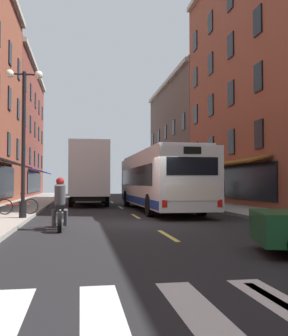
{
  "coord_description": "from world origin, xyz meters",
  "views": [
    {
      "loc": [
        -2.46,
        -14.31,
        1.48
      ],
      "look_at": [
        0.41,
        3.14,
        2.16
      ],
      "focal_mm": 41.8,
      "sensor_mm": 36.0,
      "label": 1
    }
  ],
  "objects_px": {
    "sedan_near": "(84,191)",
    "bicycle_near": "(18,206)",
    "box_truck": "(89,174)",
    "transit_bus": "(158,180)",
    "pedestrian_far": "(222,191)",
    "pedestrian_mid": "(179,190)",
    "street_lamp_twin": "(24,136)",
    "motorcycle_rider": "(60,207)"
  },
  "relations": [
    {
      "from": "sedan_near",
      "to": "bicycle_near",
      "type": "height_order",
      "value": "sedan_near"
    },
    {
      "from": "bicycle_near",
      "to": "street_lamp_twin",
      "type": "distance_m",
      "value": 3.36
    },
    {
      "from": "pedestrian_mid",
      "to": "pedestrian_far",
      "type": "bearing_deg",
      "value": -36.0
    },
    {
      "from": "box_truck",
      "to": "bicycle_near",
      "type": "height_order",
      "value": "box_truck"
    },
    {
      "from": "box_truck",
      "to": "sedan_near",
      "type": "height_order",
      "value": "box_truck"
    },
    {
      "from": "box_truck",
      "to": "motorcycle_rider",
      "type": "distance_m",
      "value": 13.62
    },
    {
      "from": "sedan_near",
      "to": "motorcycle_rider",
      "type": "relative_size",
      "value": 2.19
    },
    {
      "from": "pedestrian_mid",
      "to": "street_lamp_twin",
      "type": "bearing_deg",
      "value": -72.54
    },
    {
      "from": "sedan_near",
      "to": "street_lamp_twin",
      "type": "xyz_separation_m",
      "value": [
        -2.59,
        -22.19,
        2.62
      ]
    },
    {
      "from": "box_truck",
      "to": "bicycle_near",
      "type": "relative_size",
      "value": 4.45
    },
    {
      "from": "pedestrian_mid",
      "to": "street_lamp_twin",
      "type": "height_order",
      "value": "street_lamp_twin"
    },
    {
      "from": "bicycle_near",
      "to": "pedestrian_mid",
      "type": "xyz_separation_m",
      "value": [
        10.1,
        11.54,
        0.46
      ]
    },
    {
      "from": "motorcycle_rider",
      "to": "pedestrian_far",
      "type": "relative_size",
      "value": 1.18
    },
    {
      "from": "sedan_near",
      "to": "bicycle_near",
      "type": "bearing_deg",
      "value": -98.46
    },
    {
      "from": "box_truck",
      "to": "sedan_near",
      "type": "xyz_separation_m",
      "value": [
        -0.17,
        11.75,
        -1.38
      ]
    },
    {
      "from": "motorcycle_rider",
      "to": "pedestrian_far",
      "type": "bearing_deg",
      "value": 42.67
    },
    {
      "from": "box_truck",
      "to": "pedestrian_mid",
      "type": "distance_m",
      "value": 7.56
    },
    {
      "from": "pedestrian_mid",
      "to": "street_lamp_twin",
      "type": "xyz_separation_m",
      "value": [
        -9.65,
        -13.33,
        2.36
      ]
    },
    {
      "from": "box_truck",
      "to": "street_lamp_twin",
      "type": "relative_size",
      "value": 1.32
    },
    {
      "from": "sedan_near",
      "to": "pedestrian_far",
      "type": "height_order",
      "value": "pedestrian_far"
    },
    {
      "from": "pedestrian_far",
      "to": "transit_bus",
      "type": "bearing_deg",
      "value": -161.46
    },
    {
      "from": "pedestrian_mid",
      "to": "pedestrian_far",
      "type": "distance_m",
      "value": 8.83
    },
    {
      "from": "box_truck",
      "to": "pedestrian_far",
      "type": "relative_size",
      "value": 4.33
    },
    {
      "from": "box_truck",
      "to": "transit_bus",
      "type": "bearing_deg",
      "value": -56.85
    },
    {
      "from": "motorcycle_rider",
      "to": "pedestrian_mid",
      "type": "relative_size",
      "value": 1.29
    },
    {
      "from": "sedan_near",
      "to": "motorcycle_rider",
      "type": "xyz_separation_m",
      "value": [
        -1.03,
        -25.24,
        0.01
      ]
    },
    {
      "from": "sedan_near",
      "to": "street_lamp_twin",
      "type": "height_order",
      "value": "street_lamp_twin"
    },
    {
      "from": "sedan_near",
      "to": "bicycle_near",
      "type": "xyz_separation_m",
      "value": [
        -3.03,
        -20.41,
        -0.2
      ]
    },
    {
      "from": "transit_bus",
      "to": "pedestrian_mid",
      "type": "bearing_deg",
      "value": 68.55
    },
    {
      "from": "bicycle_near",
      "to": "street_lamp_twin",
      "type": "height_order",
      "value": "street_lamp_twin"
    },
    {
      "from": "transit_bus",
      "to": "motorcycle_rider",
      "type": "xyz_separation_m",
      "value": [
        -4.8,
        -7.99,
        -0.92
      ]
    },
    {
      "from": "transit_bus",
      "to": "bicycle_near",
      "type": "distance_m",
      "value": 7.58
    },
    {
      "from": "transit_bus",
      "to": "box_truck",
      "type": "bearing_deg",
      "value": 123.15
    },
    {
      "from": "sedan_near",
      "to": "bicycle_near",
      "type": "relative_size",
      "value": 2.66
    },
    {
      "from": "bicycle_near",
      "to": "pedestrian_far",
      "type": "distance_m",
      "value": 10.56
    },
    {
      "from": "motorcycle_rider",
      "to": "pedestrian_mid",
      "type": "distance_m",
      "value": 18.28
    },
    {
      "from": "sedan_near",
      "to": "street_lamp_twin",
      "type": "bearing_deg",
      "value": -96.66
    },
    {
      "from": "motorcycle_rider",
      "to": "bicycle_near",
      "type": "distance_m",
      "value": 5.24
    },
    {
      "from": "street_lamp_twin",
      "to": "pedestrian_mid",
      "type": "bearing_deg",
      "value": 54.08
    },
    {
      "from": "pedestrian_far",
      "to": "box_truck",
      "type": "bearing_deg",
      "value": 165.54
    },
    {
      "from": "bicycle_near",
      "to": "pedestrian_far",
      "type": "xyz_separation_m",
      "value": [
        10.2,
        2.71,
        0.54
      ]
    },
    {
      "from": "transit_bus",
      "to": "pedestrian_far",
      "type": "distance_m",
      "value": 3.47
    }
  ]
}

